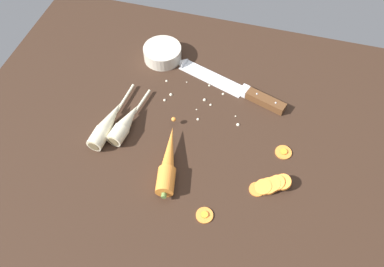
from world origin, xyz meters
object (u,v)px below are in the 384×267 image
object	(u,v)px
parsnip_mid_left	(107,124)
carrot_slice_stray_mid	(283,152)
carrot_slice_stray_near	(205,215)
whole_carrot	(168,161)
prep_bowl	(162,53)
chefs_knife	(226,83)
parsnip_front	(126,123)
carrot_slice_stack	(270,185)

from	to	relation	value
parsnip_mid_left	carrot_slice_stray_mid	size ratio (longest dim) A/B	5.57
carrot_slice_stray_near	carrot_slice_stray_mid	xyz separation A→B (cm)	(14.58, 21.20, -0.00)
whole_carrot	prep_bowl	size ratio (longest dim) A/B	2.02
chefs_knife	carrot_slice_stray_near	world-z (taller)	chefs_knife
whole_carrot	carrot_slice_stray_mid	bearing A→B (deg)	23.24
parsnip_front	carrot_slice_stray_mid	world-z (taller)	parsnip_front
chefs_knife	carrot_slice_stray_mid	bearing A→B (deg)	-44.42
whole_carrot	carrot_slice_stray_near	size ratio (longest dim) A/B	5.79
carrot_slice_stray_mid	whole_carrot	bearing A→B (deg)	-156.76
whole_carrot	parsnip_front	xyz separation A→B (cm)	(-13.85, 7.94, -0.12)
carrot_slice_stray_near	carrot_slice_stray_mid	bearing A→B (deg)	55.49
carrot_slice_stack	prep_bowl	world-z (taller)	prep_bowl
parsnip_front	parsnip_mid_left	size ratio (longest dim) A/B	0.86
parsnip_mid_left	carrot_slice_stray_near	distance (cm)	34.01
carrot_slice_stack	whole_carrot	bearing A→B (deg)	-177.94
chefs_knife	prep_bowl	bearing A→B (deg)	165.22
chefs_knife	carrot_slice_stack	distance (cm)	33.12
carrot_slice_stray_near	prep_bowl	xyz separation A→B (cm)	(-24.28, 44.75, 1.79)
carrot_slice_stack	carrot_slice_stray_near	distance (cm)	16.84
whole_carrot	carrot_slice_stack	xyz separation A→B (cm)	(24.34, 0.87, -1.13)
whole_carrot	carrot_slice_stray_near	distance (cm)	15.33
parsnip_front	carrot_slice_stray_mid	xyz separation A→B (cm)	(39.92, 3.25, -1.62)
carrot_slice_stack	carrot_slice_stray_mid	world-z (taller)	carrot_slice_stack
whole_carrot	parsnip_mid_left	world-z (taller)	whole_carrot
parsnip_mid_left	whole_carrot	bearing A→B (deg)	-19.47
prep_bowl	carrot_slice_stack	bearing A→B (deg)	-42.38
carrot_slice_stray_near	carrot_slice_stray_mid	size ratio (longest dim) A/B	0.95
chefs_knife	whole_carrot	world-z (taller)	whole_carrot
whole_carrot	carrot_slice_stray_near	xyz separation A→B (cm)	(11.49, -10.01, -1.74)
parsnip_mid_left	carrot_slice_stray_mid	distance (cm)	44.58
carrot_slice_stray_near	carrot_slice_stray_mid	distance (cm)	25.73
parsnip_front	prep_bowl	xyz separation A→B (cm)	(1.07, 26.80, 0.17)
carrot_slice_stack	prep_bowl	xyz separation A→B (cm)	(-37.12, 33.87, 1.18)
chefs_knife	carrot_slice_stray_near	bearing A→B (deg)	-84.21
carrot_slice_stray_near	chefs_knife	bearing A→B (deg)	95.79
chefs_knife	carrot_slice_stray_mid	size ratio (longest dim) A/B	8.41
chefs_knife	carrot_slice_stack	xyz separation A→B (cm)	(16.84, -28.52, 0.31)
parsnip_mid_left	carrot_slice_stray_near	xyz separation A→B (cm)	(29.72, -16.45, -1.62)
carrot_slice_stack	prep_bowl	distance (cm)	50.26
carrot_slice_stray_near	parsnip_front	bearing A→B (deg)	144.70
carrot_slice_stray_mid	carrot_slice_stack	bearing A→B (deg)	-99.51
chefs_knife	parsnip_front	size ratio (longest dim) A/B	1.76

